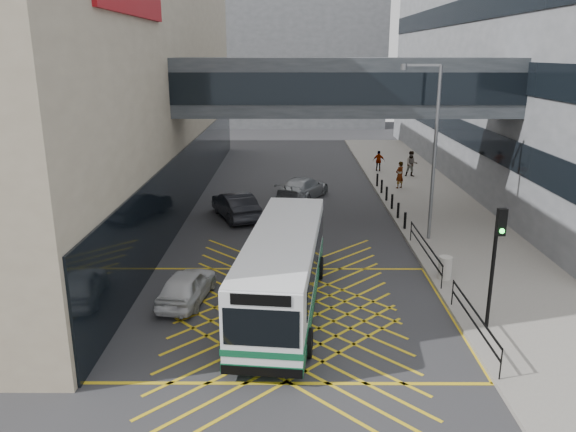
{
  "coord_description": "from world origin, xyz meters",
  "views": [
    {
      "loc": [
        0.1,
        -18.78,
        9.23
      ],
      "look_at": [
        0.0,
        4.0,
        2.6
      ],
      "focal_mm": 35.0,
      "sensor_mm": 36.0,
      "label": 1
    }
  ],
  "objects_px": {
    "pedestrian_b": "(412,164)",
    "pedestrian_c": "(379,161)",
    "traffic_light": "(496,251)",
    "pedestrian_a": "(400,175)",
    "car_white": "(187,285)",
    "car_dark": "(235,205)",
    "bus": "(284,267)",
    "street_lamp": "(431,143)",
    "litter_bin": "(445,268)",
    "car_silver": "(303,187)"
  },
  "relations": [
    {
      "from": "bus",
      "to": "street_lamp",
      "type": "height_order",
      "value": "street_lamp"
    },
    {
      "from": "car_white",
      "to": "car_dark",
      "type": "relative_size",
      "value": 0.82
    },
    {
      "from": "bus",
      "to": "car_white",
      "type": "relative_size",
      "value": 2.63
    },
    {
      "from": "pedestrian_a",
      "to": "pedestrian_c",
      "type": "xyz_separation_m",
      "value": [
        -0.56,
        5.9,
        -0.13
      ]
    },
    {
      "from": "bus",
      "to": "traffic_light",
      "type": "bearing_deg",
      "value": -9.84
    },
    {
      "from": "car_white",
      "to": "traffic_light",
      "type": "distance_m",
      "value": 11.29
    },
    {
      "from": "pedestrian_a",
      "to": "car_silver",
      "type": "bearing_deg",
      "value": -16.19
    },
    {
      "from": "car_silver",
      "to": "pedestrian_a",
      "type": "height_order",
      "value": "pedestrian_a"
    },
    {
      "from": "bus",
      "to": "pedestrian_a",
      "type": "height_order",
      "value": "bus"
    },
    {
      "from": "traffic_light",
      "to": "car_dark",
      "type": "bearing_deg",
      "value": 118.85
    },
    {
      "from": "car_dark",
      "to": "traffic_light",
      "type": "height_order",
      "value": "traffic_light"
    },
    {
      "from": "litter_bin",
      "to": "car_white",
      "type": "bearing_deg",
      "value": -169.67
    },
    {
      "from": "bus",
      "to": "pedestrian_b",
      "type": "height_order",
      "value": "bus"
    },
    {
      "from": "car_silver",
      "to": "pedestrian_a",
      "type": "xyz_separation_m",
      "value": [
        6.79,
        2.49,
        0.31
      ]
    },
    {
      "from": "traffic_light",
      "to": "pedestrian_c",
      "type": "height_order",
      "value": "traffic_light"
    },
    {
      "from": "pedestrian_a",
      "to": "pedestrian_b",
      "type": "bearing_deg",
      "value": -149.2
    },
    {
      "from": "car_white",
      "to": "litter_bin",
      "type": "xyz_separation_m",
      "value": [
        10.42,
        1.9,
        -0.0
      ]
    },
    {
      "from": "car_white",
      "to": "pedestrian_a",
      "type": "distance_m",
      "value": 21.63
    },
    {
      "from": "traffic_light",
      "to": "pedestrian_a",
      "type": "bearing_deg",
      "value": 80.82
    },
    {
      "from": "car_dark",
      "to": "car_white",
      "type": "bearing_deg",
      "value": 63.45
    },
    {
      "from": "bus",
      "to": "traffic_light",
      "type": "height_order",
      "value": "traffic_light"
    },
    {
      "from": "car_white",
      "to": "street_lamp",
      "type": "height_order",
      "value": "street_lamp"
    },
    {
      "from": "bus",
      "to": "pedestrian_b",
      "type": "relative_size",
      "value": 5.53
    },
    {
      "from": "litter_bin",
      "to": "pedestrian_b",
      "type": "height_order",
      "value": "pedestrian_b"
    },
    {
      "from": "car_dark",
      "to": "pedestrian_a",
      "type": "distance_m",
      "value": 12.82
    },
    {
      "from": "car_dark",
      "to": "car_silver",
      "type": "xyz_separation_m",
      "value": [
        3.98,
        4.46,
        0.01
      ]
    },
    {
      "from": "street_lamp",
      "to": "pedestrian_b",
      "type": "distance_m",
      "value": 15.53
    },
    {
      "from": "bus",
      "to": "pedestrian_c",
      "type": "height_order",
      "value": "bus"
    },
    {
      "from": "car_silver",
      "to": "pedestrian_a",
      "type": "relative_size",
      "value": 2.69
    },
    {
      "from": "pedestrian_c",
      "to": "litter_bin",
      "type": "bearing_deg",
      "value": 96.34
    },
    {
      "from": "pedestrian_a",
      "to": "pedestrian_c",
      "type": "bearing_deg",
      "value": -120.96
    },
    {
      "from": "traffic_light",
      "to": "street_lamp",
      "type": "bearing_deg",
      "value": 82.66
    },
    {
      "from": "car_dark",
      "to": "pedestrian_c",
      "type": "xyz_separation_m",
      "value": [
        10.22,
        12.86,
        0.19
      ]
    },
    {
      "from": "car_dark",
      "to": "traffic_light",
      "type": "relative_size",
      "value": 1.15
    },
    {
      "from": "bus",
      "to": "traffic_light",
      "type": "relative_size",
      "value": 2.5
    },
    {
      "from": "bus",
      "to": "car_white",
      "type": "bearing_deg",
      "value": 178.9
    },
    {
      "from": "car_white",
      "to": "traffic_light",
      "type": "bearing_deg",
      "value": 175.47
    },
    {
      "from": "bus",
      "to": "street_lamp",
      "type": "distance_m",
      "value": 11.06
    },
    {
      "from": "car_dark",
      "to": "street_lamp",
      "type": "distance_m",
      "value": 11.63
    },
    {
      "from": "car_silver",
      "to": "pedestrian_b",
      "type": "relative_size",
      "value": 2.6
    },
    {
      "from": "traffic_light",
      "to": "pedestrian_b",
      "type": "distance_m",
      "value": 24.78
    },
    {
      "from": "car_white",
      "to": "street_lamp",
      "type": "xyz_separation_m",
      "value": [
        10.83,
        7.27,
        4.4
      ]
    },
    {
      "from": "pedestrian_b",
      "to": "pedestrian_c",
      "type": "height_order",
      "value": "pedestrian_b"
    },
    {
      "from": "car_dark",
      "to": "car_silver",
      "type": "relative_size",
      "value": 0.98
    },
    {
      "from": "car_dark",
      "to": "pedestrian_a",
      "type": "bearing_deg",
      "value": -169.65
    },
    {
      "from": "car_silver",
      "to": "pedestrian_b",
      "type": "distance_m",
      "value": 10.53
    },
    {
      "from": "car_white",
      "to": "car_dark",
      "type": "bearing_deg",
      "value": -85.55
    },
    {
      "from": "traffic_light",
      "to": "pedestrian_b",
      "type": "xyz_separation_m",
      "value": [
        2.42,
        24.6,
        -1.82
      ]
    },
    {
      "from": "traffic_light",
      "to": "litter_bin",
      "type": "xyz_separation_m",
      "value": [
        -0.34,
        4.39,
        -2.31
      ]
    },
    {
      "from": "bus",
      "to": "pedestrian_c",
      "type": "bearing_deg",
      "value": 79.68
    }
  ]
}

